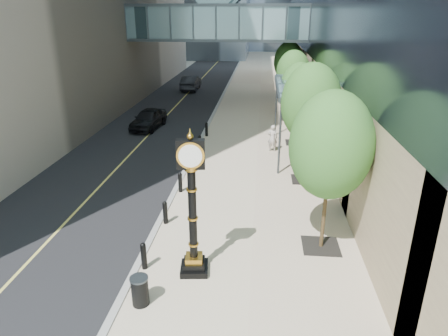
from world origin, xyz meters
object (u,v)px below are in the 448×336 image
(car_far, at_px, (191,83))
(trash_bin, at_px, (140,292))
(street_clock, at_px, (193,216))
(car_near, at_px, (148,119))
(pedestrian, at_px, (272,138))

(car_far, bearing_deg, trash_bin, 97.85)
(street_clock, xyz_separation_m, car_near, (-6.50, 17.83, -1.44))
(trash_bin, relative_size, pedestrian, 0.52)
(pedestrian, distance_m, car_near, 10.50)
(trash_bin, xyz_separation_m, car_far, (-4.69, 36.03, 0.31))
(street_clock, relative_size, car_far, 1.02)
(pedestrian, bearing_deg, car_near, -26.55)
(trash_bin, distance_m, car_far, 36.34)
(car_near, height_order, car_far, car_far)
(trash_bin, bearing_deg, pedestrian, 74.15)
(pedestrian, height_order, car_far, pedestrian)
(street_clock, relative_size, car_near, 1.13)
(trash_bin, xyz_separation_m, car_near, (-5.15, 19.62, 0.26))
(trash_bin, height_order, pedestrian, pedestrian)
(pedestrian, bearing_deg, trash_bin, 74.21)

